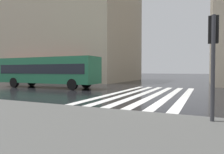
% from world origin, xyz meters
% --- Properties ---
extents(ground_plane, '(220.00, 220.00, 0.00)m').
position_xyz_m(ground_plane, '(0.00, 0.00, 0.00)').
color(ground_plane, black).
extents(zebra_crossing, '(13.00, 5.50, 0.01)m').
position_xyz_m(zebra_crossing, '(4.00, 1.77, 0.00)').
color(zebra_crossing, silver).
rests_on(zebra_crossing, ground_plane).
extents(haussmann_block_mid, '(16.44, 21.43, 20.01)m').
position_xyz_m(haussmann_block_mid, '(20.11, 19.97, 9.79)').
color(haussmann_block_mid, tan).
rests_on(haussmann_block_mid, ground_plane).
extents(traffic_signal_post, '(0.44, 0.30, 3.28)m').
position_xyz_m(traffic_signal_post, '(-3.51, -2.13, 2.52)').
color(traffic_signal_post, '#333338').
rests_on(traffic_signal_post, sidewalk_pavement).
extents(city_bus, '(2.60, 11.00, 3.00)m').
position_xyz_m(city_bus, '(5.50, 12.56, 1.76)').
color(city_bus, '#236B47').
rests_on(city_bus, ground_plane).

